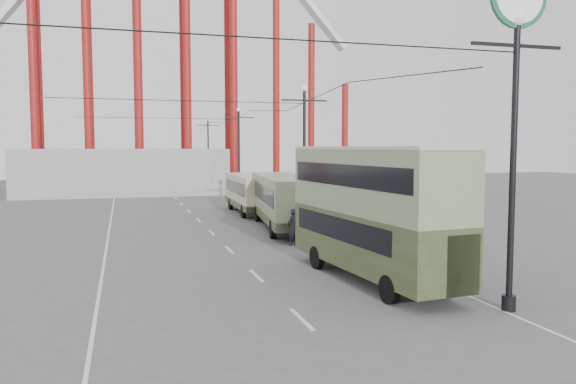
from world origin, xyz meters
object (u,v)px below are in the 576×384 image
object	(u,v)px
single_decker_cream	(250,192)
single_decker_green	(283,199)
pedestrian	(292,227)
double_decker_bus	(372,206)
lamp_post_near	(516,60)

from	to	relation	value
single_decker_cream	single_decker_green	bearing A→B (deg)	-87.26
single_decker_green	pedestrian	size ratio (longest dim) A/B	6.24
double_decker_bus	single_decker_green	xyz separation A→B (m)	(0.57, 14.59, -1.03)
pedestrian	lamp_post_near	bearing A→B (deg)	65.32
lamp_post_near	pedestrian	world-z (taller)	lamp_post_near
single_decker_green	double_decker_bus	bearing A→B (deg)	-85.48
double_decker_bus	single_decker_cream	bearing A→B (deg)	84.12
double_decker_bus	single_decker_green	world-z (taller)	double_decker_bus
single_decker_cream	pedestrian	bearing A→B (deg)	-92.54
double_decker_bus	single_decker_cream	size ratio (longest dim) A/B	1.02
single_decker_cream	pedestrian	xyz separation A→B (m)	(-1.02, -14.99, -0.72)
pedestrian	single_decker_green	bearing A→B (deg)	-139.16
single_decker_green	lamp_post_near	bearing A→B (deg)	-77.69
lamp_post_near	pedestrian	xyz separation A→B (m)	(-3.14, 13.38, -6.89)
lamp_post_near	single_decker_cream	world-z (taller)	lamp_post_near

